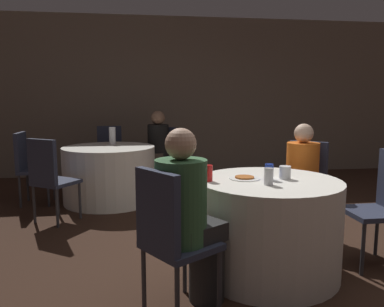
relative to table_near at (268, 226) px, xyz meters
The scene contains 20 objects.
ground_plane 0.44m from the table_near, ahead, with size 16.00×16.00×0.00m, color #382319.
wall_back 4.23m from the table_near, 86.56° to the left, with size 16.00×0.06×2.80m.
table_near is the anchor object (origin of this frame).
table_far 2.67m from the table_near, 121.34° to the left, with size 1.20×1.20×0.74m.
chair_near_northeast 0.99m from the table_near, 49.53° to the left, with size 0.56×0.56×0.94m.
chair_near_southwest 0.99m from the table_near, 146.77° to the right, with size 0.55×0.55×0.94m.
chair_near_east 0.99m from the table_near, ahead, with size 0.41×0.40×0.94m.
chair_far_north 3.61m from the table_near, 113.93° to the left, with size 0.43×0.43×0.94m.
chair_far_west 3.32m from the table_near, 136.61° to the left, with size 0.41×0.40×0.94m.
chair_far_northeast 3.05m from the table_near, 102.20° to the left, with size 0.57×0.57×0.94m.
chair_far_southwest 2.44m from the table_near, 143.66° to the left, with size 0.56×0.56×0.94m.
person_black_shirt 2.97m from the table_near, 105.00° to the left, with size 0.46×0.45×1.19m.
person_orange_shirt 0.81m from the table_near, 49.53° to the left, with size 0.44×0.45×1.12m.
person_green_jacket 0.83m from the table_near, 146.77° to the right, with size 0.47×0.44×1.17m.
pizza_plate_near 0.42m from the table_near, 159.56° to the left, with size 0.24×0.24×0.02m.
soda_can_silver 0.46m from the table_near, 110.98° to the right, with size 0.07×0.07×0.12m.
soda_can_red 0.64m from the table_near, behind, with size 0.07×0.07×0.12m.
soda_can_blue 0.43m from the table_near, 95.78° to the left, with size 0.07×0.07×0.12m.
cup_near 0.44m from the table_near, ahead, with size 0.09×0.09×0.10m.
bottle_far 2.93m from the table_near, 118.09° to the left, with size 0.09×0.09×0.24m.
Camera 1 is at (-1.21, -2.71, 1.33)m, focal length 35.00 mm.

